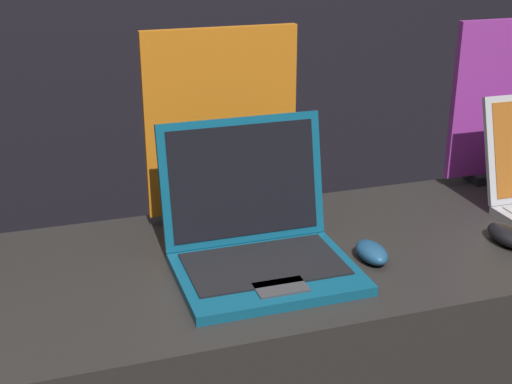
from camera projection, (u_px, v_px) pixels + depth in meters
The scene contains 5 objects.
laptop_middle at pixel (257, 236), 1.45m from camera, with size 0.35×0.33×0.28m.
mouse_middle at pixel (372, 252), 1.48m from camera, with size 0.06×0.10×0.04m.
promo_stand_middle at pixel (222, 131), 1.63m from camera, with size 0.35×0.07×0.45m.
mouse_back at pixel (507, 235), 1.56m from camera, with size 0.06×0.12×0.04m.
promo_stand_back at pixel (510, 105), 1.87m from camera, with size 0.35×0.07×0.43m.
Camera 1 is at (-0.42, -0.98, 1.59)m, focal length 50.00 mm.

